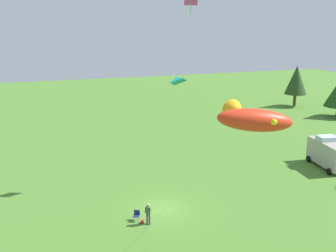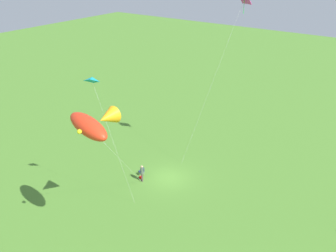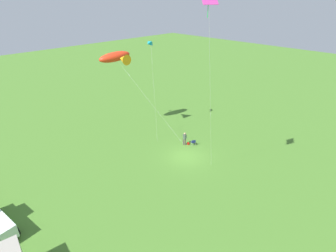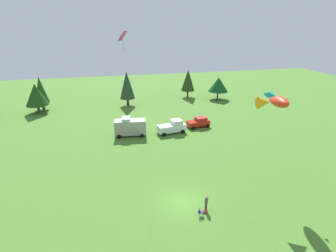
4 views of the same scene
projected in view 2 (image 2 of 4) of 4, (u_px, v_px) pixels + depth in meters
ground_plane at (169, 178)px, 39.64m from camera, size 160.00×160.00×0.00m
person_kite_flyer at (142, 172)px, 38.73m from camera, size 0.52×0.50×1.74m
folding_chair at (142, 171)px, 39.99m from camera, size 0.66×0.66×0.82m
backpack_on_grass at (141, 177)px, 39.54m from camera, size 0.38×0.32×0.22m
kite_large_fish at (93, 124)px, 26.63m from camera, size 10.44×5.47×11.10m
kite_delta_teal at (93, 80)px, 29.88m from camera, size 2.95×2.17×12.40m
kite_diamond_rainbow at (242, 4)px, 34.23m from camera, size 2.51×5.70×17.67m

